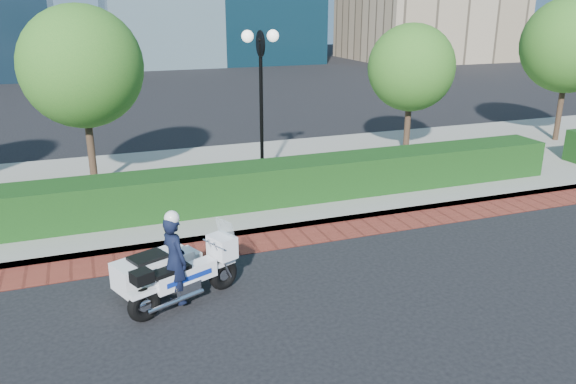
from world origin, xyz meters
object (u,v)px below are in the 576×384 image
object	(u,v)px
tree_b	(82,67)
police_motorcycle	(170,268)
tree_d	(570,45)
lamppost	(261,84)
tree_c	(411,68)

from	to	relation	value
tree_b	police_motorcycle	distance (m)	7.48
tree_d	police_motorcycle	world-z (taller)	tree_d
lamppost	tree_c	xyz separation A→B (m)	(5.50, 1.30, 0.09)
tree_c	police_motorcycle	world-z (taller)	tree_c
tree_b	police_motorcycle	size ratio (longest dim) A/B	2.15
tree_d	tree_c	bearing A→B (deg)	-180.00
lamppost	police_motorcycle	distance (m)	6.95
tree_c	police_motorcycle	xyz separation A→B (m)	(-8.97, -6.85, -2.44)
lamppost	police_motorcycle	bearing A→B (deg)	-122.01
police_motorcycle	tree_b	bearing A→B (deg)	75.78
tree_c	tree_d	distance (m)	6.52
tree_d	tree_b	bearing A→B (deg)	180.00
tree_b	tree_d	bearing A→B (deg)	0.00
tree_b	tree_d	xyz separation A→B (m)	(16.50, 0.00, 0.18)
tree_b	tree_d	distance (m)	16.50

